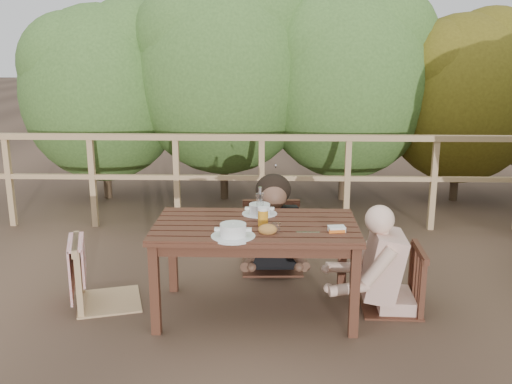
{
  "coord_description": "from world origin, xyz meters",
  "views": [
    {
      "loc": [
        0.12,
        -3.9,
        1.92
      ],
      "look_at": [
        0.0,
        0.05,
        0.9
      ],
      "focal_mm": 40.4,
      "sensor_mm": 36.0,
      "label": 1
    }
  ],
  "objects_px": {
    "chair_far": "(272,210)",
    "bread_roll": "(268,230)",
    "soup_far": "(260,210)",
    "table": "(256,269)",
    "woman": "(272,194)",
    "diner_right": "(399,225)",
    "butter_tub": "(337,230)",
    "chair_right": "(393,251)",
    "chair_left": "(105,242)",
    "soup_near": "(233,231)",
    "bottle": "(260,203)",
    "beer_glass": "(263,217)",
    "tumbler": "(276,228)"
  },
  "relations": [
    {
      "from": "table",
      "to": "woman",
      "type": "xyz_separation_m",
      "value": [
        0.12,
        0.9,
        0.33
      ]
    },
    {
      "from": "chair_right",
      "to": "table",
      "type": "bearing_deg",
      "value": -82.67
    },
    {
      "from": "beer_glass",
      "to": "tumbler",
      "type": "xyz_separation_m",
      "value": [
        0.09,
        -0.13,
        -0.04
      ]
    },
    {
      "from": "bottle",
      "to": "bread_roll",
      "type": "bearing_deg",
      "value": -80.98
    },
    {
      "from": "chair_far",
      "to": "chair_right",
      "type": "distance_m",
      "value": 1.19
    },
    {
      "from": "table",
      "to": "beer_glass",
      "type": "distance_m",
      "value": 0.41
    },
    {
      "from": "woman",
      "to": "bread_roll",
      "type": "relative_size",
      "value": 10.29
    },
    {
      "from": "beer_glass",
      "to": "tumbler",
      "type": "relative_size",
      "value": 1.97
    },
    {
      "from": "soup_near",
      "to": "soup_far",
      "type": "distance_m",
      "value": 0.55
    },
    {
      "from": "soup_far",
      "to": "butter_tub",
      "type": "height_order",
      "value": "soup_far"
    },
    {
      "from": "soup_far",
      "to": "butter_tub",
      "type": "xyz_separation_m",
      "value": [
        0.54,
        -0.41,
        -0.02
      ]
    },
    {
      "from": "soup_near",
      "to": "butter_tub",
      "type": "height_order",
      "value": "soup_near"
    },
    {
      "from": "chair_left",
      "to": "soup_near",
      "type": "distance_m",
      "value": 1.09
    },
    {
      "from": "woman",
      "to": "bottle",
      "type": "height_order",
      "value": "woman"
    },
    {
      "from": "chair_far",
      "to": "woman",
      "type": "height_order",
      "value": "woman"
    },
    {
      "from": "soup_near",
      "to": "bread_roll",
      "type": "distance_m",
      "value": 0.24
    },
    {
      "from": "butter_tub",
      "to": "chair_left",
      "type": "bearing_deg",
      "value": 162.44
    },
    {
      "from": "woman",
      "to": "bottle",
      "type": "distance_m",
      "value": 0.75
    },
    {
      "from": "chair_far",
      "to": "soup_far",
      "type": "bearing_deg",
      "value": -101.14
    },
    {
      "from": "butter_tub",
      "to": "chair_far",
      "type": "bearing_deg",
      "value": 104.68
    },
    {
      "from": "soup_far",
      "to": "chair_far",
      "type": "bearing_deg",
      "value": 81.47
    },
    {
      "from": "soup_near",
      "to": "woman",
      "type": "bearing_deg",
      "value": 77.69
    },
    {
      "from": "butter_tub",
      "to": "soup_far",
      "type": "bearing_deg",
      "value": 134.47
    },
    {
      "from": "woman",
      "to": "bread_roll",
      "type": "height_order",
      "value": "woman"
    },
    {
      "from": "bread_roll",
      "to": "tumbler",
      "type": "distance_m",
      "value": 0.06
    },
    {
      "from": "bread_roll",
      "to": "diner_right",
      "type": "bearing_deg",
      "value": 17.6
    },
    {
      "from": "diner_right",
      "to": "butter_tub",
      "type": "bearing_deg",
      "value": 119.88
    },
    {
      "from": "chair_right",
      "to": "tumbler",
      "type": "xyz_separation_m",
      "value": [
        -0.86,
        -0.27,
        0.26
      ]
    },
    {
      "from": "tumbler",
      "to": "chair_far",
      "type": "bearing_deg",
      "value": 91.42
    },
    {
      "from": "chair_left",
      "to": "bottle",
      "type": "distance_m",
      "value": 1.19
    },
    {
      "from": "beer_glass",
      "to": "soup_near",
      "type": "bearing_deg",
      "value": -129.63
    },
    {
      "from": "soup_far",
      "to": "beer_glass",
      "type": "bearing_deg",
      "value": -83.88
    },
    {
      "from": "woman",
      "to": "bread_roll",
      "type": "distance_m",
      "value": 1.11
    },
    {
      "from": "chair_left",
      "to": "tumbler",
      "type": "xyz_separation_m",
      "value": [
        1.27,
        -0.3,
        0.22
      ]
    },
    {
      "from": "table",
      "to": "bread_roll",
      "type": "bearing_deg",
      "value": -67.43
    },
    {
      "from": "woman",
      "to": "diner_right",
      "type": "height_order",
      "value": "woman"
    },
    {
      "from": "chair_far",
      "to": "bread_roll",
      "type": "relative_size",
      "value": 8.07
    },
    {
      "from": "diner_right",
      "to": "chair_right",
      "type": "bearing_deg",
      "value": 92.06
    },
    {
      "from": "beer_glass",
      "to": "butter_tub",
      "type": "relative_size",
      "value": 1.27
    },
    {
      "from": "tumbler",
      "to": "chair_right",
      "type": "bearing_deg",
      "value": 17.38
    },
    {
      "from": "beer_glass",
      "to": "table",
      "type": "bearing_deg",
      "value": 139.51
    },
    {
      "from": "chair_left",
      "to": "soup_near",
      "type": "bearing_deg",
      "value": -128.82
    },
    {
      "from": "soup_near",
      "to": "beer_glass",
      "type": "relative_size",
      "value": 2.04
    },
    {
      "from": "soup_near",
      "to": "bread_roll",
      "type": "height_order",
      "value": "soup_near"
    },
    {
      "from": "chair_right",
      "to": "diner_right",
      "type": "distance_m",
      "value": 0.21
    },
    {
      "from": "table",
      "to": "chair_far",
      "type": "relative_size",
      "value": 1.38
    },
    {
      "from": "chair_right",
      "to": "soup_far",
      "type": "distance_m",
      "value": 1.03
    },
    {
      "from": "soup_near",
      "to": "bread_roll",
      "type": "relative_size",
      "value": 2.29
    },
    {
      "from": "table",
      "to": "bread_roll",
      "type": "height_order",
      "value": "bread_roll"
    },
    {
      "from": "chair_far",
      "to": "bread_roll",
      "type": "height_order",
      "value": "chair_far"
    }
  ]
}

